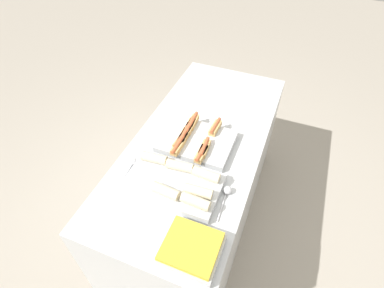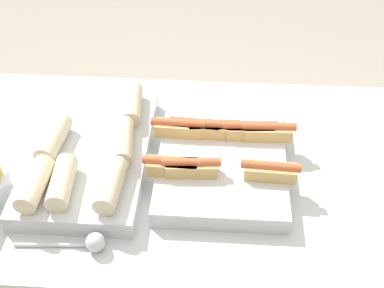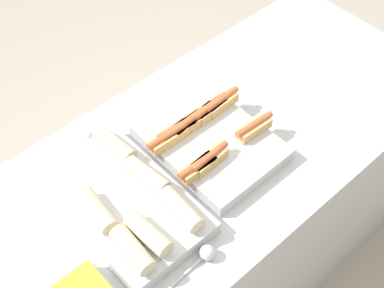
# 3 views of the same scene
# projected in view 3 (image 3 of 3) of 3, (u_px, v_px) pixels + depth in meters

# --- Properties ---
(ground_plane) EXTENTS (12.00, 12.00, 0.00)m
(ground_plane) POSITION_uv_depth(u_px,v_px,m) (213.00, 262.00, 2.50)
(ground_plane) COLOR #ADA393
(counter) EXTENTS (1.77, 0.81, 0.89)m
(counter) POSITION_uv_depth(u_px,v_px,m) (217.00, 210.00, 2.16)
(counter) COLOR silver
(counter) RESTS_ON ground_plane
(tray_hotdogs) EXTENTS (0.40, 0.45, 0.10)m
(tray_hotdogs) POSITION_uv_depth(u_px,v_px,m) (208.00, 139.00, 1.76)
(tray_hotdogs) COLOR silver
(tray_hotdogs) RESTS_ON counter
(tray_wraps) EXTENTS (0.31, 0.52, 0.10)m
(tray_wraps) POSITION_uv_depth(u_px,v_px,m) (127.00, 203.00, 1.60)
(tray_wraps) COLOR silver
(tray_wraps) RESTS_ON counter
(serving_spoon_near) EXTENTS (0.22, 0.05, 0.05)m
(serving_spoon_near) POSITION_uv_depth(u_px,v_px,m) (203.00, 256.00, 1.51)
(serving_spoon_near) COLOR silver
(serving_spoon_near) RESTS_ON counter
(serving_spoon_far) EXTENTS (0.20, 0.05, 0.05)m
(serving_spoon_far) POSITION_uv_depth(u_px,v_px,m) (83.00, 140.00, 1.78)
(serving_spoon_far) COLOR silver
(serving_spoon_far) RESTS_ON counter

